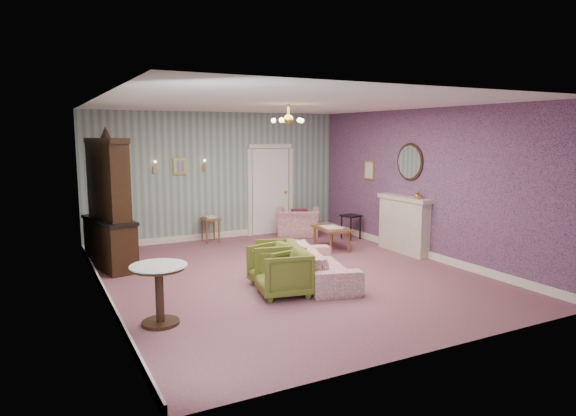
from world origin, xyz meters
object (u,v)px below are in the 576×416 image
side_table_black (351,227)px  dresser (108,200)px  olive_chair_a (283,270)px  olive_chair_b (276,263)px  fireplace (404,224)px  olive_chair_c (277,258)px  coffee_table (331,238)px  sofa_chintz (323,259)px  pedestal_table (160,294)px  wingback_chair (298,218)px

side_table_black → dresser: bearing=-179.0°
olive_chair_a → dresser: dresser is taller
olive_chair_b → fireplace: 3.41m
dresser → side_table_black: size_ratio=4.39×
fireplace → side_table_black: 1.62m
fireplace → side_table_black: (-0.21, 1.58, -0.30)m
olive_chair_c → coffee_table: olive_chair_c is taller
olive_chair_b → coffee_table: size_ratio=0.77×
dresser → fireplace: (5.51, -1.49, -0.66)m
olive_chair_c → sofa_chintz: (0.59, -0.51, 0.03)m
pedestal_table → coffee_table: bearing=31.7°
olive_chair_b → pedestal_table: size_ratio=0.91×
fireplace → side_table_black: bearing=97.6°
olive_chair_c → fireplace: bearing=117.1°
sofa_chintz → fireplace: bearing=-53.4°
dresser → sofa_chintz: bearing=-51.5°
olive_chair_b → dresser: (-2.21, 2.32, 0.89)m
dresser → pedestal_table: 3.28m
olive_chair_b → pedestal_table: pedestal_table is taller
wingback_chair → fireplace: bearing=143.2°
olive_chair_c → wingback_chair: 3.58m
olive_chair_c → coffee_table: bearing=143.8°
olive_chair_a → wingback_chair: bearing=160.1°
dresser → coffee_table: 4.50m
dresser → fireplace: size_ratio=1.77×
olive_chair_b → side_table_black: olive_chair_b is taller
olive_chair_c → fireplace: 3.17m
wingback_chair → dresser: bearing=42.0°
dresser → pedestal_table: dresser is taller
olive_chair_c → side_table_black: bearing=143.7°
olive_chair_c → pedestal_table: (-2.25, -1.20, 0.05)m
olive_chair_b → sofa_chintz: bearing=65.8°
fireplace → pedestal_table: bearing=-162.6°
olive_chair_c → fireplace: fireplace is taller
dresser → coffee_table: dresser is taller
olive_chair_a → dresser: size_ratio=0.31×
olive_chair_a → side_table_black: bearing=143.6°
olive_chair_c → side_table_black: 3.57m
wingback_chair → pedestal_table: size_ratio=1.27×
olive_chair_b → fireplace: (3.30, 0.83, 0.22)m
olive_chair_a → olive_chair_c: 0.93m
sofa_chintz → pedestal_table: size_ratio=2.46×
olive_chair_b → dresser: dresser is taller
sofa_chintz → fireplace: fireplace is taller
fireplace → pedestal_table: fireplace is taller
dresser → olive_chair_a: bearing=-65.7°
sofa_chintz → coffee_table: (1.37, 1.90, -0.14)m
side_table_black → fireplace: bearing=-82.4°
pedestal_table → olive_chair_b: bearing=22.5°
wingback_chair → dresser: size_ratio=0.40×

